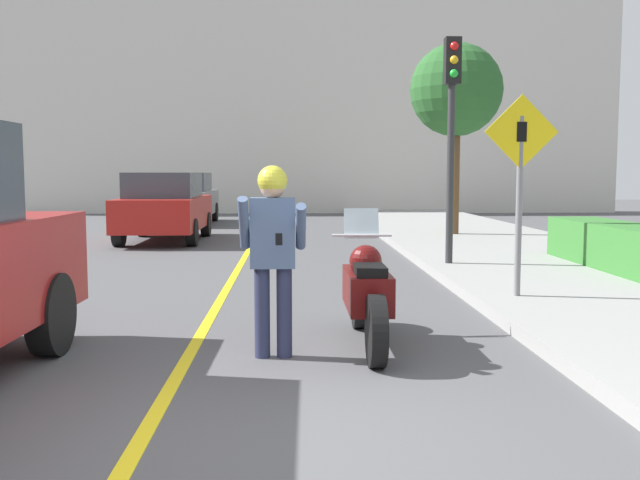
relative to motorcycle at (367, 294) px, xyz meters
The scene contains 11 objects.
ground_plane 2.83m from the motorcycle, 112.63° to the right, with size 80.00×80.00×0.00m, color #4C4C4F.
road_center_line 3.85m from the motorcycle, 116.01° to the left, with size 0.12×36.00×0.01m.
building_backdrop 23.83m from the motorcycle, 92.62° to the left, with size 28.00×1.20×9.44m.
motorcycle is the anchor object (origin of this frame).
person_biker 1.14m from the motorcycle, 154.23° to the right, with size 0.59×0.47×1.74m.
crossing_sign 3.00m from the motorcycle, 41.95° to the left, with size 0.91×0.08×2.47m.
traffic_light 5.88m from the motorcycle, 69.22° to the left, with size 0.26×0.30×3.74m.
hedge_row 6.27m from the motorcycle, 43.79° to the left, with size 0.90×4.08×0.71m.
street_tree 11.84m from the motorcycle, 73.02° to the left, with size 2.28×2.28×4.71m.
parked_car_red 11.43m from the motorcycle, 109.64° to the left, with size 1.88×4.20×1.68m.
parked_car_grey 17.36m from the motorcycle, 104.27° to the left, with size 1.88×4.20×1.68m.
Camera 1 is at (0.36, -4.21, 1.67)m, focal length 40.00 mm.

